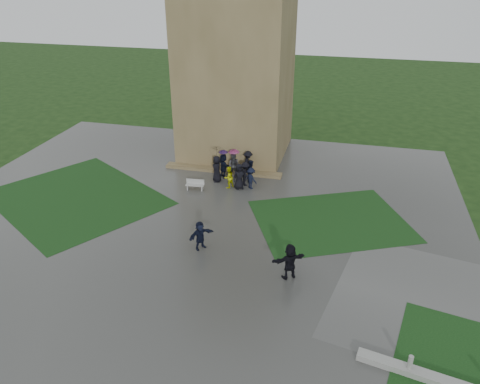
% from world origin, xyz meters
% --- Properties ---
extents(ground, '(120.00, 120.00, 0.00)m').
position_xyz_m(ground, '(0.00, 0.00, 0.00)').
color(ground, black).
extents(plaza, '(34.00, 34.00, 0.02)m').
position_xyz_m(plaza, '(0.00, 2.00, 0.01)').
color(plaza, '#383836').
rests_on(plaza, ground).
extents(lawn_inset_left, '(14.10, 13.46, 0.01)m').
position_xyz_m(lawn_inset_left, '(-8.50, 4.00, 0.03)').
color(lawn_inset_left, black).
rests_on(lawn_inset_left, plaza).
extents(lawn_inset_right, '(11.12, 10.15, 0.01)m').
position_xyz_m(lawn_inset_right, '(8.50, 5.00, 0.03)').
color(lawn_inset_right, black).
rests_on(lawn_inset_right, plaza).
extents(tower, '(8.00, 8.00, 18.00)m').
position_xyz_m(tower, '(0.00, 15.00, 9.00)').
color(tower, brown).
rests_on(tower, ground).
extents(tower_plinth, '(9.00, 0.80, 0.22)m').
position_xyz_m(tower_plinth, '(0.00, 10.60, 0.13)').
color(tower_plinth, brown).
rests_on(tower_plinth, plaza).
extents(bench, '(1.31, 0.51, 0.74)m').
position_xyz_m(bench, '(-1.07, 7.17, 0.40)').
color(bench, '#A7A7A3').
rests_on(bench, plaza).
extents(visitor_cluster, '(3.76, 3.54, 2.69)m').
position_xyz_m(visitor_cluster, '(1.21, 9.18, 1.11)').
color(visitor_cluster, black).
rests_on(visitor_cluster, plaza).
extents(pedestrian_mid, '(1.41, 1.57, 1.68)m').
position_xyz_m(pedestrian_mid, '(1.61, 0.18, 0.86)').
color(pedestrian_mid, black).
rests_on(pedestrian_mid, plaza).
extents(pedestrian_near, '(1.85, 1.54, 1.94)m').
position_xyz_m(pedestrian_near, '(6.81, -1.30, 0.99)').
color(pedestrian_near, black).
rests_on(pedestrian_near, plaza).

